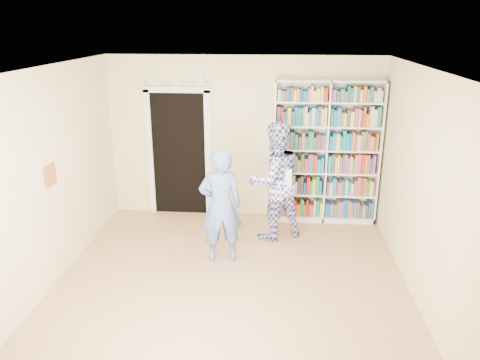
# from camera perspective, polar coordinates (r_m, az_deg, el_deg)

# --- Properties ---
(floor) EXTENTS (5.00, 5.00, 0.00)m
(floor) POSITION_cam_1_polar(r_m,az_deg,el_deg) (6.01, -1.29, -13.33)
(floor) COLOR #AC7E53
(floor) RESTS_ON ground
(ceiling) EXTENTS (5.00, 5.00, 0.00)m
(ceiling) POSITION_cam_1_polar(r_m,az_deg,el_deg) (5.12, -1.51, 13.21)
(ceiling) COLOR white
(ceiling) RESTS_ON wall_back
(wall_back) EXTENTS (4.50, 0.00, 4.50)m
(wall_back) POSITION_cam_1_polar(r_m,az_deg,el_deg) (7.81, 0.47, 5.09)
(wall_back) COLOR beige
(wall_back) RESTS_ON floor
(wall_left) EXTENTS (0.00, 5.00, 5.00)m
(wall_left) POSITION_cam_1_polar(r_m,az_deg,el_deg) (6.07, -23.04, -0.49)
(wall_left) COLOR beige
(wall_left) RESTS_ON floor
(wall_right) EXTENTS (0.00, 5.00, 5.00)m
(wall_right) POSITION_cam_1_polar(r_m,az_deg,el_deg) (5.66, 21.91, -1.67)
(wall_right) COLOR beige
(wall_right) RESTS_ON floor
(bookshelf) EXTENTS (1.71, 0.32, 2.35)m
(bookshelf) POSITION_cam_1_polar(r_m,az_deg,el_deg) (7.72, 10.44, 3.36)
(bookshelf) COLOR white
(bookshelf) RESTS_ON floor
(doorway) EXTENTS (1.10, 0.08, 2.43)m
(doorway) POSITION_cam_1_polar(r_m,az_deg,el_deg) (7.98, -7.47, 3.97)
(doorway) COLOR black
(doorway) RESTS_ON floor
(wall_art) EXTENTS (0.03, 0.25, 0.25)m
(wall_art) POSITION_cam_1_polar(r_m,az_deg,el_deg) (6.21, -22.12, 0.55)
(wall_art) COLOR brown
(wall_art) RESTS_ON wall_left
(man_blue) EXTENTS (0.66, 0.51, 1.62)m
(man_blue) POSITION_cam_1_polar(r_m,az_deg,el_deg) (6.38, -2.36, -3.18)
(man_blue) COLOR #5475BB
(man_blue) RESTS_ON floor
(man_plaid) EXTENTS (1.11, 1.03, 1.83)m
(man_plaid) POSITION_cam_1_polar(r_m,az_deg,el_deg) (7.06, 4.20, -0.14)
(man_plaid) COLOR navy
(man_plaid) RESTS_ON floor
(paper_sheet) EXTENTS (0.22, 0.02, 0.30)m
(paper_sheet) POSITION_cam_1_polar(r_m,az_deg,el_deg) (6.81, 5.40, 0.13)
(paper_sheet) COLOR white
(paper_sheet) RESTS_ON man_plaid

